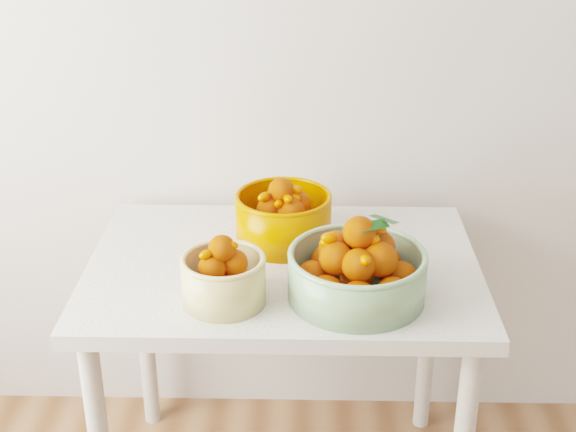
% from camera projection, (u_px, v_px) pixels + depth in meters
% --- Properties ---
extents(table, '(1.00, 0.70, 0.75)m').
position_uv_depth(table, '(283.00, 295.00, 2.09)').
color(table, silver).
rests_on(table, ground).
extents(bowl_cream, '(0.23, 0.23, 0.17)m').
position_uv_depth(bowl_cream, '(224.00, 278.00, 1.85)').
color(bowl_cream, '#D9C17C').
rests_on(bowl_cream, table).
extents(bowl_green, '(0.35, 0.35, 0.21)m').
position_uv_depth(bowl_green, '(357.00, 270.00, 1.87)').
color(bowl_green, '#80A778').
rests_on(bowl_green, table).
extents(bowl_orange, '(0.34, 0.34, 0.18)m').
position_uv_depth(bowl_orange, '(283.00, 217.00, 2.13)').
color(bowl_orange, '#CC5600').
rests_on(bowl_orange, table).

